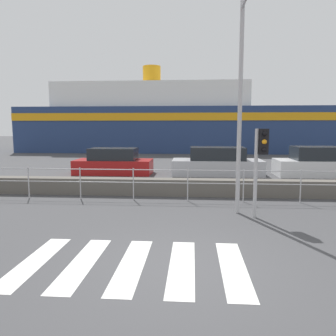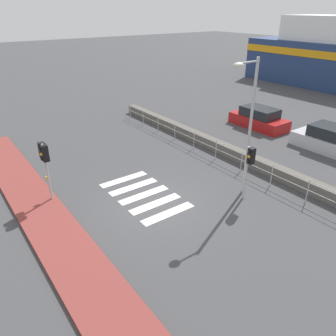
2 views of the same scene
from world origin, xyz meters
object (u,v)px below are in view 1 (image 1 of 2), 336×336
object	(u,v)px
streetlamp	(242,83)
parked_car_silver	(217,163)
parked_car_white	(319,164)
ferry_boat	(184,123)
parked_car_red	(114,163)
traffic_light_far	(261,153)

from	to	relation	value
streetlamp	parked_car_silver	distance (m)	8.35
parked_car_silver	parked_car_white	xyz separation A→B (m)	(5.09, 0.00, 0.02)
streetlamp	parked_car_white	xyz separation A→B (m)	(5.05, 7.79, -2.99)
streetlamp	ferry_boat	xyz separation A→B (m)	(-2.26, 24.69, -0.76)
ferry_boat	parked_car_red	world-z (taller)	ferry_boat
traffic_light_far	ferry_boat	size ratio (longest dim) A/B	0.07
ferry_boat	parked_car_red	size ratio (longest dim) A/B	8.47
ferry_boat	parked_car_red	bearing A→B (deg)	-100.63
parked_car_white	ferry_boat	bearing A→B (deg)	113.39
traffic_light_far	parked_car_silver	distance (m)	8.09
parked_car_red	ferry_boat	bearing A→B (deg)	79.37
ferry_boat	parked_car_silver	distance (m)	17.19
parked_car_silver	parked_car_red	bearing A→B (deg)	180.00
parked_car_red	parked_car_silver	distance (m)	5.39
streetlamp	ferry_boat	distance (m)	24.80
parked_car_red	parked_car_white	bearing A→B (deg)	0.00
traffic_light_far	parked_car_white	size ratio (longest dim) A/B	0.57
parked_car_silver	streetlamp	bearing A→B (deg)	-89.71
parked_car_red	parked_car_white	xyz separation A→B (m)	(10.48, 0.00, 0.05)
traffic_light_far	parked_car_red	distance (m)	10.03
ferry_boat	parked_car_silver	xyz separation A→B (m)	(2.22, -16.90, -2.25)
parked_car_silver	ferry_boat	bearing A→B (deg)	97.48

